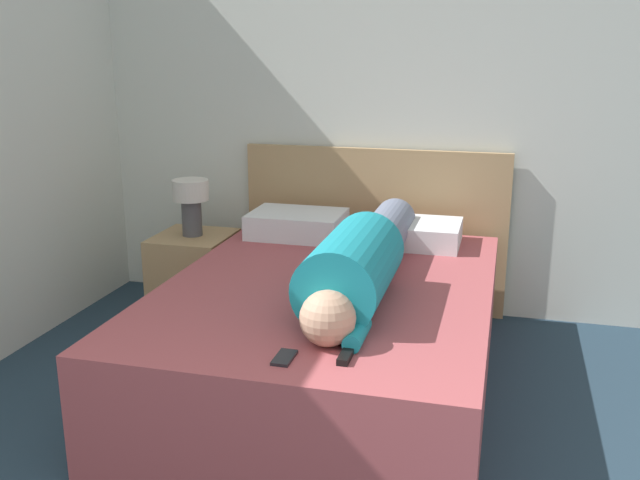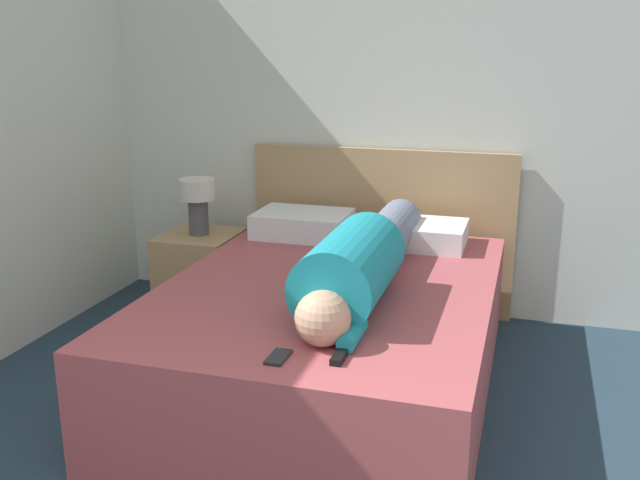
% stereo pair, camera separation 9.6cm
% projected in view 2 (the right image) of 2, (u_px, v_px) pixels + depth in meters
% --- Properties ---
extents(wall_back, '(5.15, 0.06, 2.60)m').
position_uv_depth(wall_back, '(427.00, 98.00, 4.15)').
color(wall_back, silver).
rests_on(wall_back, ground_plane).
extents(bed, '(1.49, 2.07, 0.53)m').
position_uv_depth(bed, '(329.00, 335.00, 3.39)').
color(bed, '#A84C51').
rests_on(bed, ground_plane).
extents(headboard, '(1.61, 0.04, 1.00)m').
position_uv_depth(headboard, '(380.00, 230.00, 4.37)').
color(headboard, tan).
rests_on(headboard, ground_plane).
extents(nightstand, '(0.44, 0.46, 0.50)m').
position_uv_depth(nightstand, '(201.00, 274.00, 4.33)').
color(nightstand, tan).
rests_on(nightstand, ground_plane).
extents(table_lamp, '(0.21, 0.21, 0.34)m').
position_uv_depth(table_lamp, '(198.00, 199.00, 4.20)').
color(table_lamp, '#4C4C51').
rests_on(table_lamp, nightstand).
extents(person_lying, '(0.34, 1.68, 0.34)m').
position_uv_depth(person_lying, '(363.00, 260.00, 3.18)').
color(person_lying, tan).
rests_on(person_lying, bed).
extents(pillow_near_headboard, '(0.53, 0.39, 0.14)m').
position_uv_depth(pillow_near_headboard, '(303.00, 224.00, 4.12)').
color(pillow_near_headboard, white).
rests_on(pillow_near_headboard, bed).
extents(pillow_second, '(0.50, 0.39, 0.13)m').
position_uv_depth(pillow_second, '(419.00, 234.00, 3.94)').
color(pillow_second, white).
rests_on(pillow_second, bed).
extents(tv_remote, '(0.04, 0.15, 0.02)m').
position_uv_depth(tv_remote, '(340.00, 355.00, 2.53)').
color(tv_remote, black).
rests_on(tv_remote, bed).
extents(cell_phone, '(0.06, 0.13, 0.01)m').
position_uv_depth(cell_phone, '(278.00, 357.00, 2.52)').
color(cell_phone, black).
rests_on(cell_phone, bed).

